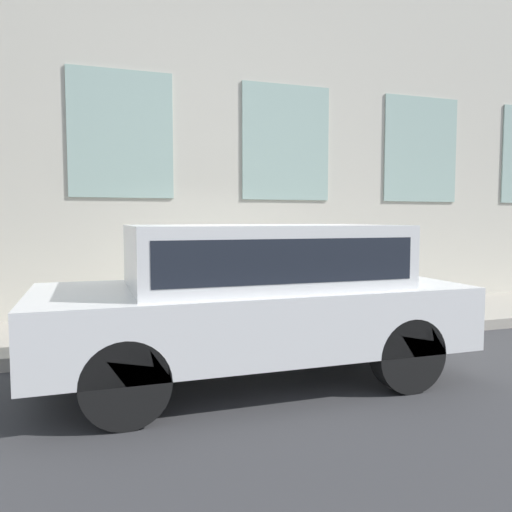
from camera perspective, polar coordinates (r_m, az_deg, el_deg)
The scene contains 6 objects.
ground_plane at distance 7.08m, azimuth -0.92°, elevation -10.84°, with size 80.00×80.00×0.00m, color #38383A.
sidewalk at distance 8.17m, azimuth -3.46°, elevation -8.18°, with size 2.38×60.00×0.17m.
building_facade at distance 9.45m, azimuth -5.73°, elevation 15.09°, with size 0.33×40.00×7.25m.
fire_hydrant at distance 7.59m, azimuth -1.81°, elevation -5.65°, with size 0.33×0.45×0.72m.
person at distance 8.28m, azimuth 1.66°, elevation -2.94°, with size 0.26×0.17×1.06m.
parked_truck_white_near at distance 5.67m, azimuth 0.04°, elevation -3.99°, with size 1.99×4.71×1.78m.
Camera 1 is at (-6.52, 2.06, 1.84)m, focal length 35.00 mm.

